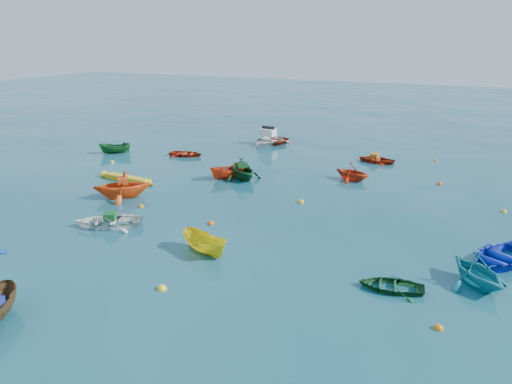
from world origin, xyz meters
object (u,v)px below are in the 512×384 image
at_px(motorboat_white, 268,144).
at_px(dinghy_blue_se, 499,263).
at_px(kayak_yellow, 128,181).
at_px(dinghy_white_near, 109,226).

bearing_deg(motorboat_white, dinghy_blue_se, -40.47).
xyz_separation_m(kayak_yellow, motorboat_white, (3.62, 14.33, 0.00)).
bearing_deg(dinghy_blue_se, kayak_yellow, -159.07).
bearing_deg(dinghy_white_near, motorboat_white, 152.76).
bearing_deg(kayak_yellow, dinghy_blue_se, -91.56).
distance_m(dinghy_blue_se, motorboat_white, 25.24).
height_order(dinghy_white_near, kayak_yellow, dinghy_white_near).
bearing_deg(dinghy_white_near, dinghy_blue_se, 72.71).
relative_size(dinghy_white_near, dinghy_blue_se, 0.89).
distance_m(dinghy_white_near, dinghy_blue_se, 18.05).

